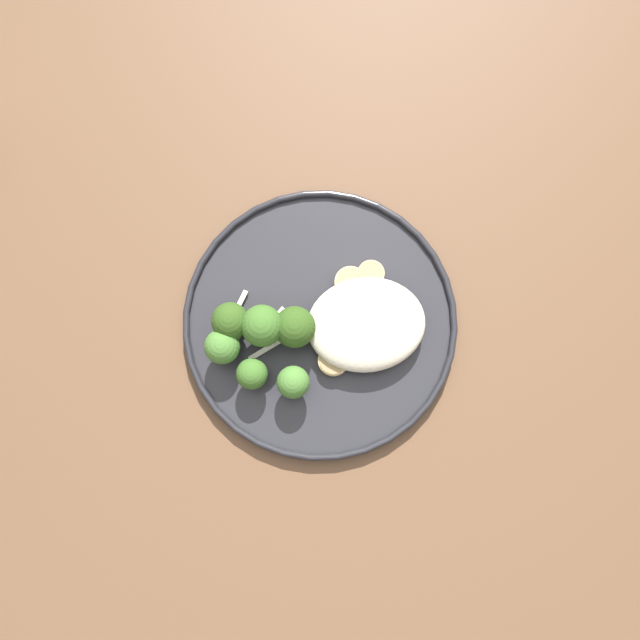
# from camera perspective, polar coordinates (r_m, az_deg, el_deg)

# --- Properties ---
(ground) EXTENTS (6.00, 6.00, 0.00)m
(ground) POSITION_cam_1_polar(r_m,az_deg,el_deg) (1.52, 1.13, -3.21)
(ground) COLOR #47423D
(wooden_dining_table) EXTENTS (1.40, 1.00, 0.74)m
(wooden_dining_table) POSITION_cam_1_polar(r_m,az_deg,el_deg) (0.87, 1.97, 2.29)
(wooden_dining_table) COLOR brown
(wooden_dining_table) RESTS_ON ground
(dinner_plate) EXTENTS (0.29, 0.29, 0.02)m
(dinner_plate) POSITION_cam_1_polar(r_m,az_deg,el_deg) (0.78, -0.00, -0.15)
(dinner_plate) COLOR #232328
(dinner_plate) RESTS_ON wooden_dining_table
(noodle_bed) EXTENTS (0.12, 0.10, 0.04)m
(noodle_bed) POSITION_cam_1_polar(r_m,az_deg,el_deg) (0.76, 3.61, -0.34)
(noodle_bed) COLOR beige
(noodle_bed) RESTS_ON dinner_plate
(seared_scallop_tiny_bay) EXTENTS (0.04, 0.04, 0.02)m
(seared_scallop_tiny_bay) POSITION_cam_1_polar(r_m,az_deg,el_deg) (0.76, 1.83, -0.30)
(seared_scallop_tiny_bay) COLOR #E5C689
(seared_scallop_tiny_bay) RESTS_ON dinner_plate
(seared_scallop_front_small) EXTENTS (0.03, 0.03, 0.01)m
(seared_scallop_front_small) POSITION_cam_1_polar(r_m,az_deg,el_deg) (0.76, 3.35, 0.04)
(seared_scallop_front_small) COLOR #E5C689
(seared_scallop_front_small) RESTS_ON dinner_plate
(seared_scallop_large_seared) EXTENTS (0.03, 0.03, 0.01)m
(seared_scallop_large_seared) POSITION_cam_1_polar(r_m,az_deg,el_deg) (0.76, 1.06, -3.16)
(seared_scallop_large_seared) COLOR #DBB77A
(seared_scallop_large_seared) RESTS_ON dinner_plate
(seared_scallop_rear_pale) EXTENTS (0.03, 0.03, 0.01)m
(seared_scallop_rear_pale) POSITION_cam_1_polar(r_m,az_deg,el_deg) (0.76, 4.09, -1.44)
(seared_scallop_rear_pale) COLOR #DBB77A
(seared_scallop_rear_pale) RESTS_ON dinner_plate
(seared_scallop_right_edge) EXTENTS (0.03, 0.03, 0.02)m
(seared_scallop_right_edge) POSITION_cam_1_polar(r_m,az_deg,el_deg) (0.77, 3.96, 3.55)
(seared_scallop_right_edge) COLOR #E5C689
(seared_scallop_right_edge) RESTS_ON dinner_plate
(seared_scallop_tilted_round) EXTENTS (0.03, 0.03, 0.02)m
(seared_scallop_tilted_round) POSITION_cam_1_polar(r_m,az_deg,el_deg) (0.77, 2.59, 2.92)
(seared_scallop_tilted_round) COLOR #E5C689
(seared_scallop_tilted_round) RESTS_ON dinner_plate
(seared_scallop_center_golden) EXTENTS (0.02, 0.02, 0.01)m
(seared_scallop_center_golden) POSITION_cam_1_polar(r_m,az_deg,el_deg) (0.77, 5.06, 0.88)
(seared_scallop_center_golden) COLOR beige
(seared_scallop_center_golden) RESTS_ON dinner_plate
(broccoli_floret_near_rim) EXTENTS (0.04, 0.04, 0.06)m
(broccoli_floret_near_rim) POSITION_cam_1_polar(r_m,az_deg,el_deg) (0.74, -1.99, -0.57)
(broccoli_floret_near_rim) COLOR #7A994C
(broccoli_floret_near_rim) RESTS_ON dinner_plate
(broccoli_floret_rear_charred) EXTENTS (0.04, 0.04, 0.06)m
(broccoli_floret_rear_charred) POSITION_cam_1_polar(r_m,az_deg,el_deg) (0.74, -6.97, -0.12)
(broccoli_floret_rear_charred) COLOR #89A356
(broccoli_floret_rear_charred) RESTS_ON dinner_plate
(broccoli_floret_tall_stalk) EXTENTS (0.04, 0.04, 0.06)m
(broccoli_floret_tall_stalk) POSITION_cam_1_polar(r_m,az_deg,el_deg) (0.74, -4.52, -0.48)
(broccoli_floret_tall_stalk) COLOR #7A994C
(broccoli_floret_tall_stalk) RESTS_ON dinner_plate
(broccoli_floret_center_pile) EXTENTS (0.03, 0.03, 0.05)m
(broccoli_floret_center_pile) POSITION_cam_1_polar(r_m,az_deg,el_deg) (0.74, -5.31, -4.21)
(broccoli_floret_center_pile) COLOR #7A994C
(broccoli_floret_center_pile) RESTS_ON dinner_plate
(broccoli_floret_small_sprig) EXTENTS (0.03, 0.03, 0.05)m
(broccoli_floret_small_sprig) POSITION_cam_1_polar(r_m,az_deg,el_deg) (0.74, -2.10, -4.87)
(broccoli_floret_small_sprig) COLOR #89A356
(broccoli_floret_small_sprig) RESTS_ON dinner_plate
(broccoli_floret_left_leaning) EXTENTS (0.04, 0.04, 0.05)m
(broccoli_floret_left_leaning) POSITION_cam_1_polar(r_m,az_deg,el_deg) (0.74, -7.61, -2.07)
(broccoli_floret_left_leaning) COLOR #7A994C
(broccoli_floret_left_leaning) RESTS_ON dinner_plate
(onion_sliver_pale_crescent) EXTENTS (0.04, 0.02, 0.00)m
(onion_sliver_pale_crescent) POSITION_cam_1_polar(r_m,az_deg,el_deg) (0.77, -4.11, -2.21)
(onion_sliver_pale_crescent) COLOR silver
(onion_sliver_pale_crescent) RESTS_ON dinner_plate
(onion_sliver_short_strip) EXTENTS (0.03, 0.03, 0.00)m
(onion_sliver_short_strip) POSITION_cam_1_polar(r_m,az_deg,el_deg) (0.77, -6.56, -1.42)
(onion_sliver_short_strip) COLOR silver
(onion_sliver_short_strip) RESTS_ON dinner_plate
(onion_sliver_curled_piece) EXTENTS (0.03, 0.04, 0.00)m
(onion_sliver_curled_piece) POSITION_cam_1_polar(r_m,az_deg,el_deg) (0.78, -6.54, 0.71)
(onion_sliver_curled_piece) COLOR silver
(onion_sliver_curled_piece) RESTS_ON dinner_plate
(onion_sliver_long_sliver) EXTENTS (0.04, 0.04, 0.00)m
(onion_sliver_long_sliver) POSITION_cam_1_polar(r_m,az_deg,el_deg) (0.77, -4.00, -0.41)
(onion_sliver_long_sliver) COLOR silver
(onion_sliver_long_sliver) RESTS_ON dinner_plate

